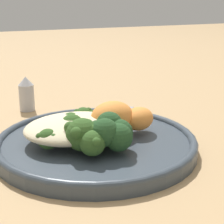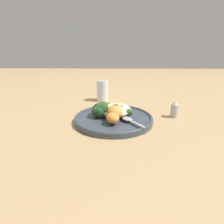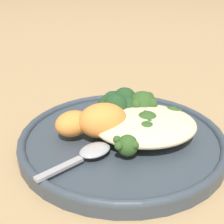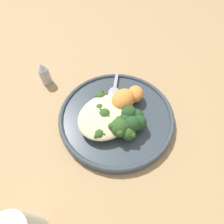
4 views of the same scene
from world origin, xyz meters
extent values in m
plane|color=tan|center=(0.00, 0.00, 0.00)|extent=(4.00, 4.00, 0.00)
cylinder|color=#38424C|center=(-0.01, 0.02, 0.01)|extent=(0.29, 0.29, 0.02)
torus|color=#38424C|center=(-0.01, 0.02, 0.02)|extent=(0.29, 0.29, 0.01)
ellipsoid|color=beige|center=(-0.04, 0.02, 0.04)|extent=(0.14, 0.12, 0.03)
ellipsoid|color=#9EBC66|center=(0.00, 0.03, 0.03)|extent=(0.04, 0.08, 0.01)
sphere|color=#335623|center=(-0.01, 0.07, 0.04)|extent=(0.03, 0.03, 0.03)
sphere|color=#335623|center=(0.00, 0.08, 0.04)|extent=(0.01, 0.01, 0.01)
sphere|color=#335623|center=(-0.02, 0.08, 0.04)|extent=(0.01, 0.01, 0.01)
sphere|color=#335623|center=(-0.02, 0.07, 0.04)|extent=(0.01, 0.01, 0.01)
sphere|color=#335623|center=(0.00, 0.07, 0.04)|extent=(0.01, 0.01, 0.01)
ellipsoid|color=#9EBC66|center=(-0.01, 0.02, 0.03)|extent=(0.06, 0.06, 0.01)
sphere|color=#335623|center=(-0.04, 0.05, 0.04)|extent=(0.03, 0.03, 0.03)
sphere|color=#335623|center=(-0.03, 0.06, 0.04)|extent=(0.01, 0.01, 0.01)
sphere|color=#335623|center=(-0.05, 0.06, 0.04)|extent=(0.01, 0.01, 0.01)
sphere|color=#335623|center=(-0.05, 0.04, 0.04)|extent=(0.01, 0.01, 0.01)
sphere|color=#335623|center=(-0.03, 0.04, 0.04)|extent=(0.01, 0.01, 0.01)
ellipsoid|color=#9EBC66|center=(-0.01, 0.01, 0.03)|extent=(0.07, 0.04, 0.02)
sphere|color=#335623|center=(-0.05, 0.03, 0.04)|extent=(0.03, 0.03, 0.03)
sphere|color=#335623|center=(-0.05, 0.04, 0.05)|extent=(0.01, 0.01, 0.01)
sphere|color=#335623|center=(-0.05, 0.01, 0.05)|extent=(0.01, 0.01, 0.01)
ellipsoid|color=#9EBC66|center=(-0.04, 0.00, 0.03)|extent=(0.11, 0.02, 0.02)
sphere|color=#335623|center=(-0.09, 0.00, 0.04)|extent=(0.03, 0.03, 0.03)
sphere|color=#335623|center=(-0.08, 0.01, 0.04)|extent=(0.01, 0.01, 0.01)
sphere|color=#335623|center=(-0.10, 0.00, 0.04)|extent=(0.01, 0.01, 0.01)
sphere|color=#335623|center=(-0.08, -0.01, 0.04)|extent=(0.01, 0.01, 0.01)
ellipsoid|color=#9EBC66|center=(-0.01, -0.01, 0.03)|extent=(0.09, 0.05, 0.02)
sphere|color=#335623|center=(-0.05, -0.02, 0.04)|extent=(0.04, 0.04, 0.04)
sphere|color=#335623|center=(-0.04, -0.01, 0.05)|extent=(0.02, 0.02, 0.02)
sphere|color=#335623|center=(-0.06, -0.01, 0.05)|extent=(0.02, 0.02, 0.02)
sphere|color=#335623|center=(-0.06, -0.04, 0.05)|extent=(0.02, 0.02, 0.02)
sphere|color=#335623|center=(-0.04, -0.04, 0.05)|extent=(0.02, 0.02, 0.02)
ellipsoid|color=#9EBC66|center=(0.00, -0.01, 0.03)|extent=(0.09, 0.08, 0.01)
sphere|color=#335623|center=(-0.04, -0.04, 0.04)|extent=(0.03, 0.03, 0.03)
sphere|color=#335623|center=(-0.04, -0.03, 0.04)|extent=(0.01, 0.01, 0.01)
sphere|color=#335623|center=(-0.04, -0.06, 0.04)|extent=(0.01, 0.01, 0.01)
ellipsoid|color=orange|center=(0.05, 0.02, 0.04)|extent=(0.06, 0.06, 0.03)
ellipsoid|color=orange|center=(0.01, 0.02, 0.05)|extent=(0.08, 0.06, 0.05)
sphere|color=#234723|center=(0.00, -0.03, 0.04)|extent=(0.04, 0.04, 0.04)
sphere|color=#234723|center=(-0.01, -0.02, 0.05)|extent=(0.04, 0.04, 0.04)
sphere|color=#234723|center=(-0.03, -0.02, 0.04)|extent=(0.04, 0.04, 0.04)
sphere|color=#234723|center=(-0.03, -0.04, 0.05)|extent=(0.04, 0.04, 0.04)
sphere|color=#234723|center=(-0.01, -0.04, 0.04)|extent=(0.04, 0.04, 0.04)
cube|color=#A3A3A8|center=(0.07, 0.10, 0.02)|extent=(0.06, 0.04, 0.00)
ellipsoid|color=#A3A3A8|center=(0.03, 0.07, 0.03)|extent=(0.05, 0.05, 0.01)
cylinder|color=silver|center=(-0.30, -0.04, 0.05)|extent=(0.06, 0.06, 0.11)
cylinder|color=#B2B2B7|center=(-0.06, 0.26, 0.03)|extent=(0.03, 0.03, 0.05)
cone|color=#B2B2B7|center=(-0.06, 0.26, 0.06)|extent=(0.03, 0.03, 0.02)
camera|label=1|loc=(-0.20, -0.45, 0.21)|focal=60.00mm
camera|label=2|loc=(0.59, 0.02, 0.25)|focal=28.00mm
camera|label=3|loc=(0.04, 0.40, 0.24)|focal=50.00mm
camera|label=4|loc=(-0.20, -0.14, 0.38)|focal=28.00mm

